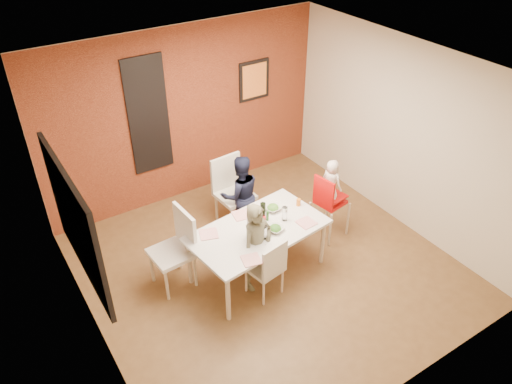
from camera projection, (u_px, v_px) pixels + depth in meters
ground at (268, 267)px, 6.71m from camera, size 4.50×4.50×0.00m
ceiling at (272, 75)px, 5.19m from camera, size 4.50×4.50×0.02m
wall_back at (186, 115)px, 7.51m from camera, size 4.50×0.02×2.70m
wall_front at (413, 300)px, 4.39m from camera, size 4.50×0.02×2.70m
wall_left at (82, 250)px, 4.94m from camera, size 0.02×4.50×2.70m
wall_right at (403, 135)px, 6.96m from camera, size 0.02×4.50×2.70m
brick_accent_wall at (186, 115)px, 7.50m from camera, size 4.50×0.02×2.70m
picture_window_frame at (75, 223)px, 4.98m from camera, size 0.05×1.70×1.30m
picture_window_pane at (77, 223)px, 4.98m from camera, size 0.02×1.55×1.15m
glassblock_strip at (148, 116)px, 7.13m from camera, size 0.55×0.03×1.70m
glassblock_surround at (148, 116)px, 7.13m from camera, size 0.60×0.03×1.76m
art_print_frame at (254, 80)px, 7.86m from camera, size 0.54×0.03×0.64m
art_print_canvas at (255, 81)px, 7.85m from camera, size 0.44×0.01×0.54m
dining_table at (258, 233)px, 6.27m from camera, size 1.83×1.16×0.72m
chair_near at (269, 266)px, 6.03m from camera, size 0.45×0.45×0.84m
chair_far at (231, 188)px, 7.24m from camera, size 0.52×0.52×1.05m
chair_left at (177, 245)px, 6.17m from camera, size 0.52×0.52×1.06m
high_chair at (328, 201)px, 6.94m from camera, size 0.49×0.49×1.01m
child_near at (257, 247)px, 6.10m from camera, size 0.50×0.38×1.23m
child_far at (240, 195)px, 7.06m from camera, size 0.68×0.58×1.21m
toddler at (331, 181)px, 6.78m from camera, size 0.26×0.35×0.64m
plate_near_left at (251, 260)px, 5.75m from camera, size 0.25×0.25×0.01m
plate_far_mid at (242, 215)px, 6.47m from camera, size 0.26×0.26×0.01m
plate_near_right at (306, 223)px, 6.33m from camera, size 0.22×0.22×0.01m
plate_far_left at (209, 234)px, 6.14m from camera, size 0.28×0.28×0.01m
salad_bowl_a at (275, 229)px, 6.20m from camera, size 0.27×0.27×0.05m
salad_bowl_b at (273, 208)px, 6.56m from camera, size 0.27×0.27×0.06m
wine_bottle at (263, 212)px, 6.31m from camera, size 0.07×0.07×0.26m
wine_glass_a at (265, 232)px, 6.03m from camera, size 0.06×0.06×0.18m
wine_glass_b at (285, 214)px, 6.33m from camera, size 0.07×0.07×0.20m
paper_towel_roll at (252, 226)px, 6.05m from camera, size 0.13×0.13×0.29m
condiment_red at (264, 221)px, 6.25m from camera, size 0.04×0.04×0.14m
condiment_green at (267, 216)px, 6.35m from camera, size 0.04×0.04×0.14m
condiment_brown at (261, 222)px, 6.25m from camera, size 0.04×0.04×0.14m
sippy_cup at (298, 202)px, 6.63m from camera, size 0.06×0.06×0.10m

